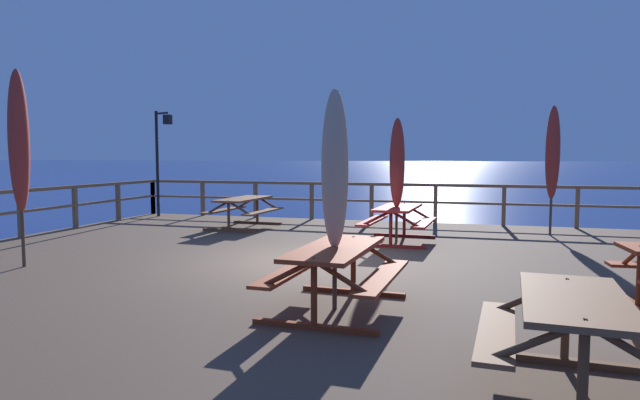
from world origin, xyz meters
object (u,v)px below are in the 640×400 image
at_px(picnic_table_mid_centre, 244,206).
at_px(picnic_table_front_right, 574,324).
at_px(picnic_table_back_right, 336,264).
at_px(picnic_table_mid_left, 398,216).
at_px(patio_umbrella_tall_mid_right, 335,170).
at_px(lamp_post_hooked, 161,147).
at_px(patio_umbrella_short_mid, 553,153).
at_px(patio_umbrella_tall_mid_left, 397,164).
at_px(patio_umbrella_short_front, 19,142).

distance_m(picnic_table_mid_centre, picnic_table_front_right, 10.59).
xyz_separation_m(picnic_table_back_right, picnic_table_mid_left, (-0.04, 5.37, -0.00)).
height_order(patio_umbrella_tall_mid_right, lamp_post_hooked, lamp_post_hooked).
xyz_separation_m(picnic_table_mid_left, patio_umbrella_tall_mid_right, (0.03, -5.36, 1.11)).
distance_m(patio_umbrella_short_mid, lamp_post_hooked, 10.89).
bearing_deg(patio_umbrella_short_mid, patio_umbrella_tall_mid_left, -148.08).
distance_m(patio_umbrella_short_front, patio_umbrella_short_mid, 10.90).
bearing_deg(patio_umbrella_short_mid, lamp_post_hooked, 175.38).
bearing_deg(patio_umbrella_tall_mid_left, patio_umbrella_tall_mid_right, -89.46).
relative_size(picnic_table_front_right, patio_umbrella_tall_mid_left, 0.63).
distance_m(picnic_table_front_right, patio_umbrella_short_front, 8.53).
xyz_separation_m(picnic_table_back_right, patio_umbrella_tall_mid_left, (-0.07, 5.33, 1.12)).
relative_size(picnic_table_back_right, patio_umbrella_short_front, 0.62).
relative_size(patio_umbrella_tall_mid_left, lamp_post_hooked, 0.82).
distance_m(picnic_table_front_right, patio_umbrella_tall_mid_left, 7.53).
bearing_deg(picnic_table_front_right, patio_umbrella_tall_mid_right, 143.71).
height_order(patio_umbrella_short_mid, patio_umbrella_tall_mid_left, patio_umbrella_short_mid).
relative_size(picnic_table_mid_left, patio_umbrella_tall_mid_right, 0.75).
bearing_deg(picnic_table_front_right, patio_umbrella_short_mid, 84.47).
bearing_deg(picnic_table_front_right, patio_umbrella_tall_mid_left, 108.82).
xyz_separation_m(picnic_table_mid_centre, patio_umbrella_tall_mid_right, (4.18, -6.61, 1.10)).
xyz_separation_m(picnic_table_front_right, patio_umbrella_short_mid, (0.88, 9.09, 1.35)).
distance_m(picnic_table_mid_centre, picnic_table_back_right, 7.84).
height_order(picnic_table_mid_centre, lamp_post_hooked, lamp_post_hooked).
xyz_separation_m(picnic_table_mid_left, lamp_post_hooked, (-7.60, 2.88, 1.55)).
xyz_separation_m(patio_umbrella_tall_mid_right, patio_umbrella_tall_mid_left, (-0.05, 5.32, 0.01)).
bearing_deg(patio_umbrella_tall_mid_left, patio_umbrella_short_front, -141.97).
distance_m(picnic_table_mid_left, patio_umbrella_short_mid, 4.05).
height_order(picnic_table_front_right, lamp_post_hooked, lamp_post_hooked).
distance_m(picnic_table_mid_left, patio_umbrella_short_front, 7.25).
xyz_separation_m(patio_umbrella_short_front, patio_umbrella_tall_mid_left, (5.55, 4.34, -0.38)).
relative_size(picnic_table_front_right, patio_umbrella_tall_mid_right, 0.64).
bearing_deg(patio_umbrella_tall_mid_left, picnic_table_front_right, -71.18).
distance_m(picnic_table_mid_centre, patio_umbrella_tall_mid_left, 4.47).
xyz_separation_m(patio_umbrella_tall_mid_right, lamp_post_hooked, (-7.62, 8.24, 0.45)).
relative_size(picnic_table_front_right, picnic_table_mid_left, 0.85).
relative_size(picnic_table_mid_centre, patio_umbrella_short_mid, 0.69).
bearing_deg(patio_umbrella_tall_mid_right, picnic_table_front_right, -36.29).
bearing_deg(patio_umbrella_tall_mid_left, picnic_table_back_right, -89.27).
xyz_separation_m(picnic_table_mid_left, patio_umbrella_tall_mid_left, (-0.02, -0.04, 1.12)).
distance_m(picnic_table_back_right, patio_umbrella_short_mid, 8.15).
bearing_deg(picnic_table_back_right, patio_umbrella_short_front, 170.02).
xyz_separation_m(patio_umbrella_short_front, patio_umbrella_tall_mid_right, (5.60, -0.98, -0.40)).
relative_size(picnic_table_back_right, lamp_post_hooked, 0.62).
bearing_deg(patio_umbrella_tall_mid_right, picnic_table_mid_centre, 122.32).
relative_size(picnic_table_front_right, patio_umbrella_short_front, 0.52).
distance_m(patio_umbrella_short_front, lamp_post_hooked, 7.54).
height_order(picnic_table_back_right, picnic_table_front_right, same).
xyz_separation_m(picnic_table_mid_centre, picnic_table_mid_left, (4.16, -1.25, -0.00)).
height_order(picnic_table_front_right, patio_umbrella_tall_mid_right, patio_umbrella_tall_mid_right).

